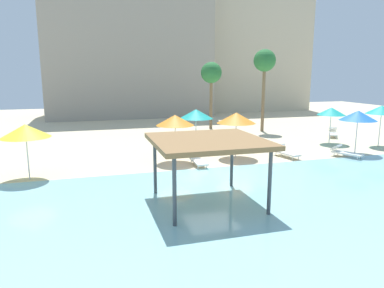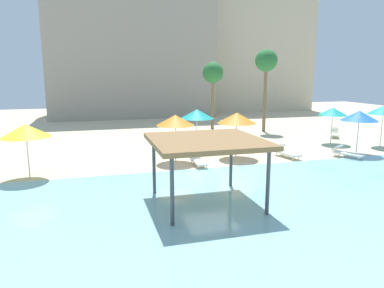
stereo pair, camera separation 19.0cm
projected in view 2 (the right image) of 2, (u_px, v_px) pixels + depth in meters
ground_plane at (211, 177)px, 17.57m from camera, size 80.00×80.00×0.00m
lagoon_water at (259, 217)px, 12.61m from camera, size 44.00×13.50×0.04m
shade_pavilion at (206, 143)px, 13.46m from camera, size 4.17×4.17×2.59m
beach_umbrella_teal_0 at (384, 110)px, 24.43m from camera, size 2.13×2.13×2.87m
beach_umbrella_yellow_1 at (26, 131)px, 16.80m from camera, size 2.29×2.29×2.68m
beach_umbrella_orange_2 at (175, 120)px, 20.20m from camera, size 2.19×2.19×2.72m
beach_umbrella_orange_3 at (237, 118)px, 21.24m from camera, size 2.33×2.33×2.74m
beach_umbrella_teal_4 at (333, 111)px, 25.54m from camera, size 2.01×2.01×2.63m
beach_umbrella_blue_5 at (359, 116)px, 22.09m from camera, size 2.27×2.27×2.76m
beach_umbrella_teal_6 at (197, 114)px, 24.97m from camera, size 2.40×2.40×2.57m
lounge_chair_0 at (335, 133)px, 28.62m from camera, size 1.57×1.90×0.74m
lounge_chair_1 at (346, 152)px, 21.54m from camera, size 1.33×1.98×0.74m
lounge_chair_2 at (198, 160)px, 19.71m from camera, size 0.65×1.91×0.74m
lounge_chair_3 at (286, 152)px, 21.69m from camera, size 0.97×1.98×0.74m
lounge_chair_4 at (230, 139)px, 25.97m from camera, size 0.63×1.90×0.74m
palm_tree_0 at (213, 74)px, 32.05m from camera, size 1.90×1.90×6.08m
palm_tree_1 at (266, 63)px, 30.34m from camera, size 1.90×1.90×7.10m
hotel_block_0 at (129, 46)px, 43.51m from camera, size 18.87×11.02×16.88m
hotel_block_1 at (247, 52)px, 49.75m from camera, size 16.70×8.01×16.17m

